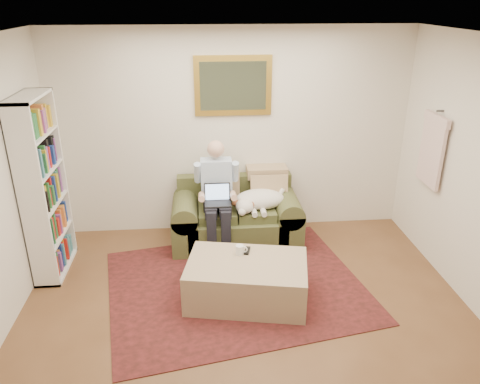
{
  "coord_description": "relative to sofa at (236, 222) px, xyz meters",
  "views": [
    {
      "loc": [
        -0.4,
        -3.2,
        2.92
      ],
      "look_at": [
        0.01,
        1.42,
        0.95
      ],
      "focal_mm": 35.0,
      "sensor_mm": 36.0,
      "label": 1
    }
  ],
  "objects": [
    {
      "name": "room_shell",
      "position": [
        -0.02,
        -1.71,
        1.03
      ],
      "size": [
        4.51,
        5.0,
        2.61
      ],
      "color": "brown",
      "rests_on": "ground"
    },
    {
      "name": "rug",
      "position": [
        -0.08,
        -1.01,
        -0.27
      ],
      "size": [
        3.01,
        2.58,
        0.01
      ],
      "primitive_type": "cube",
      "rotation": [
        0.0,
        0.0,
        0.18
      ],
      "color": "black",
      "rests_on": "room_shell"
    },
    {
      "name": "sofa",
      "position": [
        0.0,
        0.0,
        0.0
      ],
      "size": [
        1.59,
        0.81,
        0.95
      ],
      "color": "#505A2F",
      "rests_on": "room_shell"
    },
    {
      "name": "seated_man",
      "position": [
        -0.24,
        -0.15,
        0.39
      ],
      "size": [
        0.52,
        0.75,
        1.33
      ],
      "primitive_type": null,
      "color": "#8CADD8",
      "rests_on": "sofa"
    },
    {
      "name": "laptop",
      "position": [
        -0.24,
        -0.21,
        0.43
      ],
      "size": [
        0.31,
        0.24,
        0.22
      ],
      "color": "black",
      "rests_on": "seated_man"
    },
    {
      "name": "sleeping_dog",
      "position": [
        0.28,
        -0.08,
        0.33
      ],
      "size": [
        0.65,
        0.41,
        0.24
      ],
      "primitive_type": null,
      "color": "white",
      "rests_on": "sofa"
    },
    {
      "name": "ottoman",
      "position": [
        0.01,
        -1.25,
        -0.06
      ],
      "size": [
        1.32,
        0.98,
        0.44
      ],
      "primitive_type": "cube",
      "rotation": [
        0.0,
        0.0,
        -0.19
      ],
      "color": "tan",
      "rests_on": "room_shell"
    },
    {
      "name": "coffee_mug",
      "position": [
        -0.05,
        -1.07,
        0.21
      ],
      "size": [
        0.08,
        0.08,
        0.1
      ],
      "primitive_type": "cylinder",
      "color": "white",
      "rests_on": "ottoman"
    },
    {
      "name": "tv_remote",
      "position": [
        0.03,
        -1.03,
        0.17
      ],
      "size": [
        0.09,
        0.16,
        0.02
      ],
      "primitive_type": "cube",
      "rotation": [
        0.0,
        0.0,
        -0.25
      ],
      "color": "black",
      "rests_on": "ottoman"
    },
    {
      "name": "bookshelf",
      "position": [
        -2.12,
        -0.46,
        0.73
      ],
      "size": [
        0.28,
        0.8,
        2.0
      ],
      "primitive_type": null,
      "color": "white",
      "rests_on": "room_shell"
    },
    {
      "name": "wall_mirror",
      "position": [
        0.0,
        0.41,
        1.63
      ],
      "size": [
        0.94,
        0.04,
        0.72
      ],
      "color": "gold",
      "rests_on": "room_shell"
    },
    {
      "name": "hanging_shirt",
      "position": [
        2.17,
        -0.46,
        1.08
      ],
      "size": [
        0.06,
        0.52,
        0.9
      ],
      "primitive_type": null,
      "color": "beige",
      "rests_on": "room_shell"
    }
  ]
}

